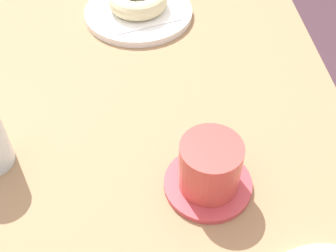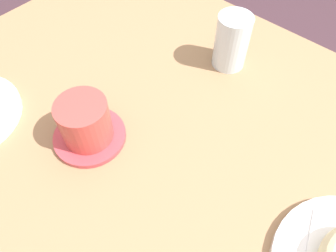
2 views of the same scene
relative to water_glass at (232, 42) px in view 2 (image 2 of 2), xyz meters
name	(u,v)px [view 2 (image 2 of 2)]	position (x,y,z in m)	size (l,w,h in m)	color
ground_plane	(175,250)	(-0.04, 0.20, -0.83)	(6.00, 6.00, 0.00)	#412A32
table	(181,157)	(-0.04, 0.20, -0.16)	(1.11, 0.77, 0.78)	#96724F
water_glass	(232,42)	(0.00, 0.00, 0.00)	(0.07, 0.07, 0.11)	silver
coffee_cup	(86,124)	(0.07, 0.32, -0.02)	(0.13, 0.13, 0.09)	#BF3F47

